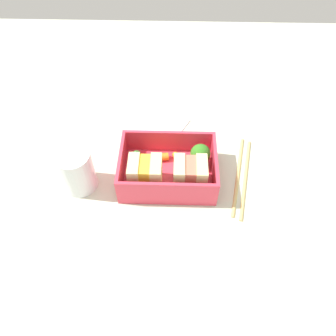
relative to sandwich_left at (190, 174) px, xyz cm
name	(u,v)px	position (x,y,z in cm)	size (l,w,h in cm)	color
ground_plane	(168,180)	(4.02, -2.47, -5.16)	(120.00, 120.00, 2.00)	beige
bento_tray	(168,175)	(4.02, -2.47, -3.56)	(17.86, 12.79, 1.20)	#E0394F
bento_rim	(168,165)	(4.02, -2.47, -0.51)	(17.86, 12.79, 4.90)	#E0394F
sandwich_left	(190,174)	(0.00, 0.00, 0.00)	(5.90, 4.94, 5.92)	beige
sandwich_center_left	(145,173)	(8.03, 0.00, 0.00)	(5.90, 4.94, 5.92)	beige
broccoli_floret	(200,154)	(-2.03, -4.85, -0.07)	(3.82, 3.82, 4.91)	#7FC95C
carrot_stick_far_left	(179,162)	(1.87, -4.78, -2.37)	(1.19, 1.19, 4.51)	orange
carrot_stick_left	(158,157)	(6.13, -5.69, -2.18)	(1.56, 1.56, 4.20)	orange
strawberry_far_left	(137,157)	(10.11, -5.06, -1.56)	(2.55, 2.55, 3.15)	red
chopstick_pair	(242,175)	(-10.30, -3.03, -3.81)	(5.91, 19.35, 0.70)	tan
drinking_glass	(77,171)	(20.49, -0.19, 0.11)	(6.35, 6.35, 8.55)	white
folded_napkin	(155,124)	(7.20, -16.96, -3.96)	(12.36, 9.60, 0.40)	silver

